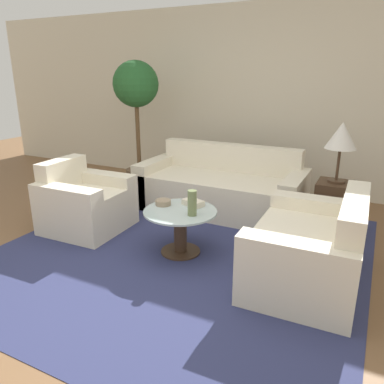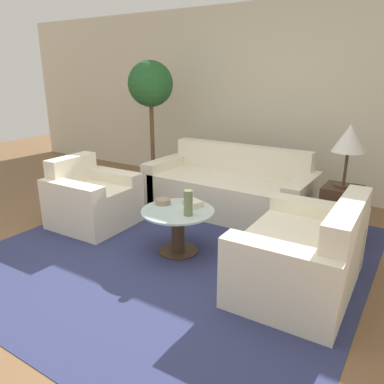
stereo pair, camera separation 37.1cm
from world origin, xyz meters
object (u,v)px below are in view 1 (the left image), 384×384
Objects in this scene: vase at (192,203)px; loveseat at (314,252)px; table_lamp at (342,137)px; book_stack at (193,203)px; bowl at (163,202)px; sofa_main at (222,189)px; potted_plant at (136,101)px; coffee_table at (180,226)px; armchair at (83,205)px.

loveseat is at bearing 4.31° from vase.
table_lamp is (0.01, 1.10, 0.79)m from loveseat.
table_lamp is at bearing 57.42° from book_stack.
bowl is (-0.38, 0.12, -0.09)m from vase.
vase is (-1.08, -0.08, 0.28)m from loveseat.
bowl is 0.30m from book_stack.
sofa_main is 1.57m from table_lamp.
table_lamp reaches higher than bowl.
potted_plant is (-2.76, 1.52, 1.02)m from loveseat.
vase is 0.41m from bowl.
book_stack is at bearing -141.89° from table_lamp.
sofa_main reaches higher than book_stack.
coffee_table is at bearing -138.05° from table_lamp.
loveseat is at bearing -43.44° from sofa_main.
potted_plant is 2.44m from vase.
table_lamp is 2.82m from potted_plant.
book_stack is (1.57, -1.36, -0.83)m from potted_plant.
sofa_main is 13.35× the size of bowl.
table_lamp reaches higher than armchair.
potted_plant is (-1.53, 1.54, 1.01)m from coffee_table.
armchair is 1.34× the size of table_lamp.
potted_plant is (-1.42, 0.25, 1.02)m from sofa_main.
potted_plant is at bearing 134.68° from coffee_table.
table_lamp reaches higher than sofa_main.
table_lamp is 1.64m from book_stack.
potted_plant is at bearing 158.43° from book_stack.
coffee_table is at bearing -85.43° from sofa_main.
loveseat reaches higher than vase.
loveseat is 8.18× the size of bowl.
loveseat is 1.24m from coffee_table.
table_lamp is at bearing 178.23° from loveseat.
vase reaches higher than bowl.
bowl is at bearing -48.67° from potted_plant.
vase is at bearing -19.79° from coffee_table.
table_lamp is (1.35, -0.17, 0.79)m from sofa_main.
table_lamp is at bearing -68.46° from armchair.
sofa_main is 1.70m from armchair.
sofa_main is at bearing 100.86° from vase.
table_lamp is 4.09× the size of bowl.
armchair is at bearing -156.75° from table_lamp.
bowl is at bearing 164.34° from coffee_table.
bowl is at bearing -137.20° from book_stack.
armchair is at bearing -132.66° from sofa_main.
loveseat reaches higher than bowl.
sofa_main is 3.26× the size of table_lamp.
potted_plant reaches higher than vase.
sofa_main is 8.59× the size of vase.
bowl is (-1.47, -1.06, -0.60)m from table_lamp.
table_lamp is (2.50, 1.08, 0.78)m from armchair.
sofa_main reaches higher than loveseat.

